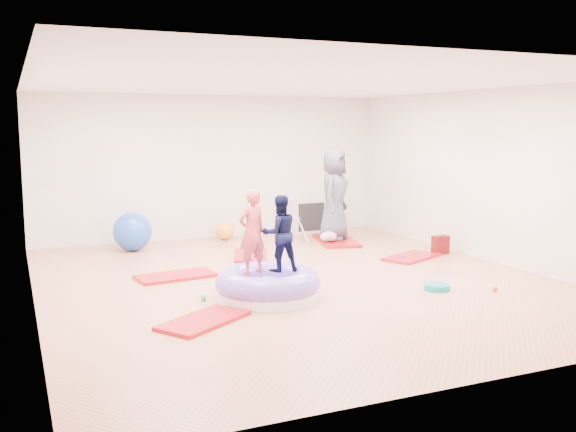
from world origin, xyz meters
name	(u,v)px	position (x,y,z in m)	size (l,w,h in m)	color
room	(296,184)	(0.00, 0.00, 1.40)	(7.01, 8.01, 2.81)	tan
gym_mat_front_left	(204,321)	(-1.77, -1.39, 0.02)	(1.09, 0.55, 0.05)	#A80C00
gym_mat_mid_left	(176,276)	(-1.54, 0.88, 0.02)	(1.13, 0.57, 0.05)	#A80C00
gym_mat_center_back	(251,255)	(-0.01, 1.88, 0.02)	(1.07, 0.53, 0.04)	#A80C00
gym_mat_right	(412,257)	(2.42, 0.66, 0.02)	(1.06, 0.53, 0.04)	#A80C00
gym_mat_rear_right	(336,241)	(1.96, 2.50, 0.03)	(1.34, 0.67, 0.06)	#A80C00
inflatable_cushion	(268,286)	(-0.74, -0.74, 0.17)	(1.35, 1.35, 0.42)	white
child_pink	(252,228)	(-0.93, -0.70, 0.93)	(0.39, 0.26, 1.08)	#CA454A
child_navy	(280,230)	(-0.55, -0.70, 0.88)	(0.48, 0.37, 0.99)	black
adult_caregiver	(334,195)	(1.93, 2.55, 0.91)	(0.84, 0.54, 1.71)	#494959
infant	(329,237)	(1.71, 2.31, 0.16)	(0.34, 0.34, 0.20)	#9DC2DA
ball_pit_balls	(308,279)	(0.12, -0.14, 0.04)	(4.13, 3.04, 0.08)	#2050B5
exercise_ball_blue	(132,232)	(-1.75, 3.20, 0.34)	(0.69, 0.69, 0.69)	#2050B5
exercise_ball_orange	(225,231)	(0.09, 3.60, 0.18)	(0.37, 0.37, 0.37)	#FC9E23
infant_play_gym	(288,226)	(1.08, 2.80, 0.32)	(0.62, 0.59, 0.48)	beige
cube_shelf	(308,216)	(1.97, 3.79, 0.34)	(0.68, 0.33, 0.68)	beige
balance_disc	(437,287)	(1.53, -1.23, 0.04)	(0.35, 0.35, 0.08)	#0A8583
backpack	(440,245)	(3.10, 0.79, 0.16)	(0.27, 0.17, 0.32)	#A50B0E
yellow_toy	(217,311)	(-1.52, -1.05, 0.02)	(0.22, 0.22, 0.03)	yellow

